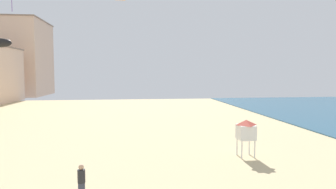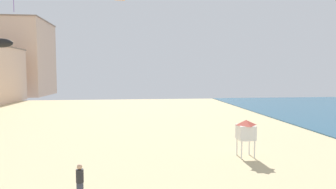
# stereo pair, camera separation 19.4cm
# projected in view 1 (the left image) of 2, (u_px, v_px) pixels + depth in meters

# --- Properties ---
(boardwalk_hotel_far) EXTENTS (15.28, 16.46, 19.13)m
(boardwalk_hotel_far) POSITION_uv_depth(u_px,v_px,m) (15.00, 58.00, 74.08)
(boardwalk_hotel_far) COLOR beige
(boardwalk_hotel_far) RESTS_ON ground
(kite_flyer) EXTENTS (0.34, 0.34, 1.64)m
(kite_flyer) POSITION_uv_depth(u_px,v_px,m) (81.00, 180.00, 13.04)
(kite_flyer) COLOR #383D4C
(kite_flyer) RESTS_ON ground
(lifeguard_stand) EXTENTS (1.10, 1.10, 2.55)m
(lifeguard_stand) POSITION_uv_depth(u_px,v_px,m) (246.00, 130.00, 19.81)
(lifeguard_stand) COLOR white
(lifeguard_stand) RESTS_ON ground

